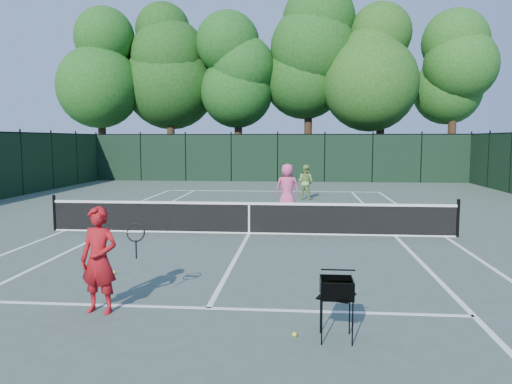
# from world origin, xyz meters

# --- Properties ---
(ground) EXTENTS (90.00, 90.00, 0.00)m
(ground) POSITION_xyz_m (0.00, 0.00, 0.00)
(ground) COLOR #445349
(ground) RESTS_ON ground
(sideline_doubles_left) EXTENTS (0.10, 23.77, 0.01)m
(sideline_doubles_left) POSITION_xyz_m (-5.49, 0.00, 0.00)
(sideline_doubles_left) COLOR white
(sideline_doubles_left) RESTS_ON ground
(sideline_doubles_right) EXTENTS (0.10, 23.77, 0.01)m
(sideline_doubles_right) POSITION_xyz_m (5.49, 0.00, 0.00)
(sideline_doubles_right) COLOR white
(sideline_doubles_right) RESTS_ON ground
(sideline_singles_left) EXTENTS (0.10, 23.77, 0.01)m
(sideline_singles_left) POSITION_xyz_m (-4.12, 0.00, 0.00)
(sideline_singles_left) COLOR white
(sideline_singles_left) RESTS_ON ground
(sideline_singles_right) EXTENTS (0.10, 23.77, 0.01)m
(sideline_singles_right) POSITION_xyz_m (4.12, 0.00, 0.00)
(sideline_singles_right) COLOR white
(sideline_singles_right) RESTS_ON ground
(baseline_far) EXTENTS (10.97, 0.10, 0.01)m
(baseline_far) POSITION_xyz_m (0.00, 11.88, 0.00)
(baseline_far) COLOR white
(baseline_far) RESTS_ON ground
(service_line_near) EXTENTS (8.23, 0.10, 0.01)m
(service_line_near) POSITION_xyz_m (0.00, -6.40, 0.00)
(service_line_near) COLOR white
(service_line_near) RESTS_ON ground
(service_line_far) EXTENTS (8.23, 0.10, 0.01)m
(service_line_far) POSITION_xyz_m (0.00, 6.40, 0.00)
(service_line_far) COLOR white
(service_line_far) RESTS_ON ground
(center_service_line) EXTENTS (0.10, 12.80, 0.01)m
(center_service_line) POSITION_xyz_m (0.00, 0.00, 0.00)
(center_service_line) COLOR white
(center_service_line) RESTS_ON ground
(tennis_net) EXTENTS (11.69, 0.09, 1.06)m
(tennis_net) POSITION_xyz_m (0.00, 0.00, 0.48)
(tennis_net) COLOR black
(tennis_net) RESTS_ON ground
(fence_far) EXTENTS (24.00, 0.05, 3.00)m
(fence_far) POSITION_xyz_m (0.00, 18.00, 1.50)
(fence_far) COLOR black
(fence_far) RESTS_ON ground
(tree_0) EXTENTS (6.40, 6.40, 13.14)m
(tree_0) POSITION_xyz_m (-13.00, 21.50, 8.16)
(tree_0) COLOR black
(tree_0) RESTS_ON ground
(tree_1) EXTENTS (6.80, 6.80, 13.98)m
(tree_1) POSITION_xyz_m (-8.00, 22.00, 8.69)
(tree_1) COLOR black
(tree_1) RESTS_ON ground
(tree_2) EXTENTS (6.00, 6.00, 12.40)m
(tree_2) POSITION_xyz_m (-3.00, 21.80, 7.73)
(tree_2) COLOR black
(tree_2) RESTS_ON ground
(tree_3) EXTENTS (7.00, 7.00, 14.45)m
(tree_3) POSITION_xyz_m (2.00, 22.30, 9.01)
(tree_3) COLOR black
(tree_3) RESTS_ON ground
(tree_4) EXTENTS (6.20, 6.20, 12.97)m
(tree_4) POSITION_xyz_m (7.00, 21.60, 8.14)
(tree_4) COLOR black
(tree_4) RESTS_ON ground
(tree_5) EXTENTS (5.80, 5.80, 12.23)m
(tree_5) POSITION_xyz_m (12.00, 22.10, 7.71)
(tree_5) COLOR black
(tree_5) RESTS_ON ground
(coach) EXTENTS (0.99, 0.57, 1.67)m
(coach) POSITION_xyz_m (-1.65, -6.72, 0.84)
(coach) COLOR #A01218
(coach) RESTS_ON ground
(player_pink) EXTENTS (0.90, 0.61, 1.81)m
(player_pink) POSITION_xyz_m (0.98, 4.36, 0.90)
(player_pink) COLOR #D54B80
(player_pink) RESTS_ON ground
(player_green) EXTENTS (0.95, 0.89, 1.57)m
(player_green) POSITION_xyz_m (1.70, 8.51, 0.78)
(player_green) COLOR #86AD56
(player_green) RESTS_ON ground
(ball_hopper) EXTENTS (0.56, 0.56, 0.84)m
(ball_hopper) POSITION_xyz_m (1.94, -7.48, 0.70)
(ball_hopper) COLOR black
(ball_hopper) RESTS_ON ground
(loose_ball_near_cart) EXTENTS (0.07, 0.07, 0.07)m
(loose_ball_near_cart) POSITION_xyz_m (1.39, -7.44, 0.03)
(loose_ball_near_cart) COLOR #CEDF2D
(loose_ball_near_cart) RESTS_ON ground
(loose_ball_midcourt) EXTENTS (0.07, 0.07, 0.07)m
(loose_ball_midcourt) POSITION_xyz_m (-2.26, -4.55, 0.03)
(loose_ball_midcourt) COLOR #EAF532
(loose_ball_midcourt) RESTS_ON ground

